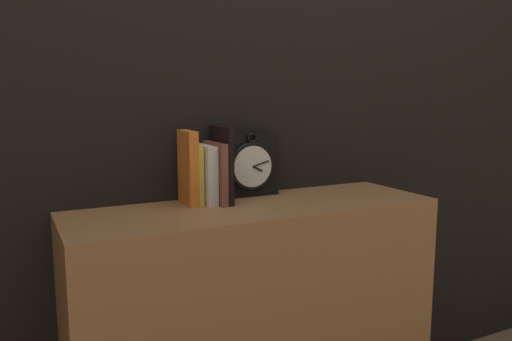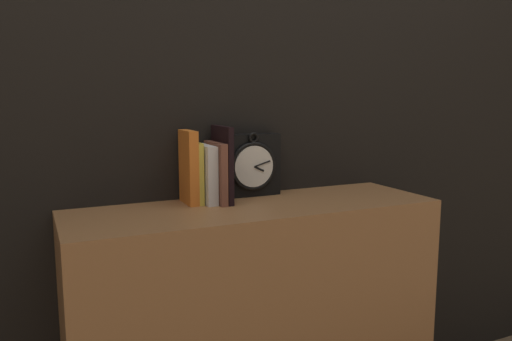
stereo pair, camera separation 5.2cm
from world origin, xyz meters
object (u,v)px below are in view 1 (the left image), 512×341
at_px(book_slot0_orange, 188,168).
at_px(book_slot4_black, 222,164).
at_px(book_slot3_brown, 215,173).
at_px(book_slot1_yellow, 195,173).
at_px(book_slot2_white, 205,174).
at_px(clock, 249,165).

bearing_deg(book_slot0_orange, book_slot4_black, -10.72).
bearing_deg(book_slot0_orange, book_slot3_brown, -14.38).
bearing_deg(book_slot1_yellow, book_slot0_orange, -177.13).
relative_size(book_slot2_white, book_slot3_brown, 0.96).
distance_m(clock, book_slot2_white, 0.17).
distance_m(clock, book_slot1_yellow, 0.19).
bearing_deg(clock, book_slot2_white, -167.50).
bearing_deg(book_slot0_orange, clock, 6.90).
xyz_separation_m(book_slot1_yellow, book_slot4_black, (0.08, -0.02, 0.02)).
bearing_deg(book_slot3_brown, book_slot4_black, 3.00).
relative_size(book_slot0_orange, book_slot1_yellow, 1.19).
bearing_deg(book_slot2_white, book_slot0_orange, 168.40).
xyz_separation_m(clock, book_slot0_orange, (-0.21, -0.03, 0.01)).
xyz_separation_m(book_slot1_yellow, book_slot2_white, (0.03, -0.01, -0.00)).
distance_m(clock, book_slot4_black, 0.12).
xyz_separation_m(book_slot2_white, book_slot4_black, (0.05, -0.01, 0.03)).
relative_size(book_slot1_yellow, book_slot3_brown, 1.00).
xyz_separation_m(book_slot1_yellow, book_slot3_brown, (0.06, -0.02, -0.00)).
bearing_deg(clock, book_slot4_black, -158.36).
height_order(clock, book_slot2_white, clock).
relative_size(clock, book_slot3_brown, 1.13).
bearing_deg(book_slot1_yellow, book_slot3_brown, -20.74).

